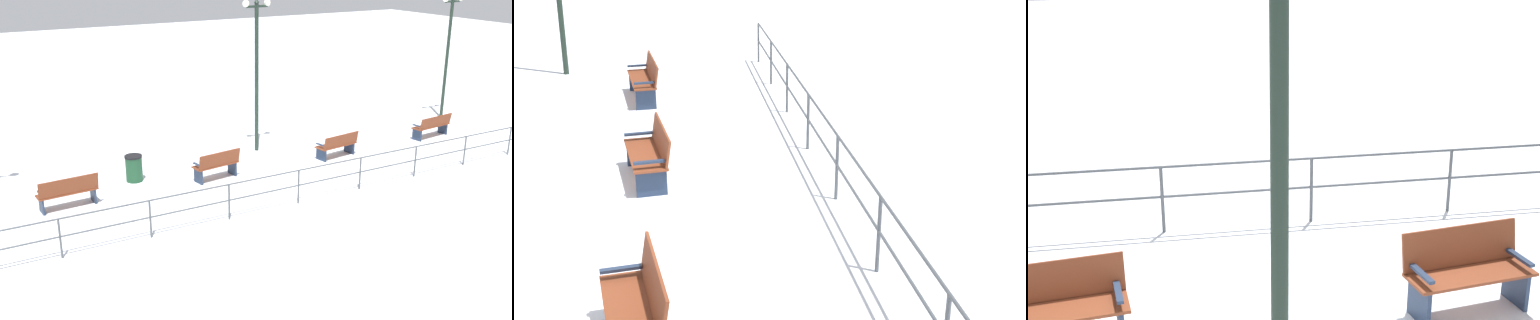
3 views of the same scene
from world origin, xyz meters
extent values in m
plane|color=white|center=(0.00, 0.00, 0.00)|extent=(80.00, 80.00, 0.00)
cube|color=brown|center=(0.10, -6.75, 0.44)|extent=(0.65, 1.73, 0.04)
cube|color=brown|center=(-0.13, -6.78, 0.66)|extent=(0.30, 1.69, 0.41)
cube|color=#23334C|center=(0.18, -7.49, 0.22)|extent=(0.41, 0.10, 0.44)
cube|color=#23334C|center=(0.01, -6.01, 0.22)|extent=(0.41, 0.10, 0.44)
cube|color=#23334C|center=(0.20, -7.49, 0.56)|extent=(0.41, 0.12, 0.04)
cube|color=#23334C|center=(0.03, -6.01, 0.56)|extent=(0.41, 0.12, 0.04)
cube|color=brown|center=(-0.02, -2.25, 0.42)|extent=(0.71, 1.58, 0.04)
cube|color=brown|center=(-0.28, -2.28, 0.65)|extent=(0.31, 1.52, 0.42)
cube|color=#23334C|center=(0.07, -2.91, 0.21)|extent=(0.46, 0.11, 0.42)
cube|color=#23334C|center=(-0.11, -1.59, 0.21)|extent=(0.46, 0.11, 0.42)
cube|color=#23334C|center=(0.09, -2.90, 0.54)|extent=(0.46, 0.13, 0.04)
cube|color=#23334C|center=(-0.09, -1.59, 0.54)|extent=(0.46, 0.13, 0.04)
cube|color=brown|center=(0.09, 2.25, 0.47)|extent=(0.68, 1.51, 0.04)
cube|color=brown|center=(-0.16, 2.22, 0.71)|extent=(0.31, 1.46, 0.46)
cube|color=#23334C|center=(0.17, 1.63, 0.23)|extent=(0.45, 0.11, 0.47)
cube|color=#23334C|center=(0.19, 1.63, 0.59)|extent=(0.45, 0.13, 0.04)
cylinder|color=#4C5156|center=(-2.79, -9.74, 0.49)|extent=(0.05, 0.05, 0.98)
cylinder|color=#4C5156|center=(-2.79, -7.57, 0.49)|extent=(0.05, 0.05, 0.98)
cylinder|color=#4C5156|center=(-2.79, -5.41, 0.49)|extent=(0.05, 0.05, 0.98)
cylinder|color=#4C5156|center=(-2.79, -3.25, 0.49)|extent=(0.05, 0.05, 0.98)
cylinder|color=#4C5156|center=(-2.79, -1.08, 0.49)|extent=(0.05, 0.05, 0.98)
cylinder|color=#4C5156|center=(-2.79, 1.08, 0.49)|extent=(0.05, 0.05, 0.98)
cylinder|color=#4C5156|center=(-2.79, 0.00, 0.98)|extent=(0.04, 19.47, 0.04)
cylinder|color=#4C5156|center=(-2.79, 0.00, 0.54)|extent=(0.04, 19.47, 0.04)
camera|label=1|loc=(-15.89, 9.83, 6.76)|focal=42.73mm
camera|label=2|loc=(-0.36, 8.69, 4.49)|focal=52.14mm
camera|label=3|loc=(6.58, -1.09, 4.11)|focal=48.98mm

